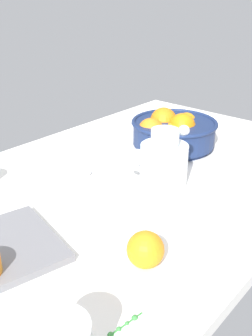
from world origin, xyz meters
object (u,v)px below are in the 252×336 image
(juice_pitcher, at_px, (163,165))
(fruit_bowl, at_px, (173,131))
(spoon, at_px, (76,178))
(loose_orange_0, at_px, (145,250))

(juice_pitcher, bearing_deg, fruit_bowl, 29.70)
(spoon, bearing_deg, fruit_bowl, -9.15)
(fruit_bowl, height_order, juice_pitcher, juice_pitcher)
(loose_orange_0, bearing_deg, juice_pitcher, 30.31)
(juice_pitcher, relative_size, spoon, 1.00)
(fruit_bowl, xyz_separation_m, loose_orange_0, (-0.51, -0.29, -0.02))
(fruit_bowl, bearing_deg, loose_orange_0, -149.97)
(fruit_bowl, bearing_deg, spoon, 170.85)
(fruit_bowl, distance_m, juice_pitcher, 0.26)
(juice_pitcher, xyz_separation_m, loose_orange_0, (-0.28, -0.16, -0.02))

